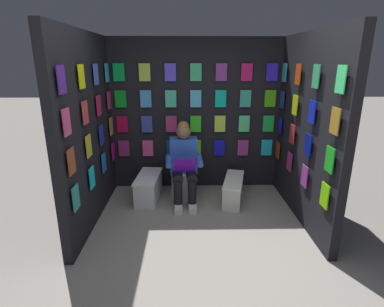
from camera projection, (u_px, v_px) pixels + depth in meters
ground_plane at (202, 263)px, 3.15m from camera, size 30.00×30.00×0.00m
display_wall_back at (196, 115)px, 4.81m from camera, size 2.75×0.14×2.37m
display_wall_left at (307, 130)px, 3.81m from camera, size 0.14×2.05×2.37m
display_wall_right at (88, 131)px, 3.76m from camera, size 0.14×2.05×2.37m
toilet at (184, 175)px, 4.68m from camera, size 0.41×0.56×0.77m
person_reading at (184, 163)px, 4.38m from camera, size 0.54×0.70×1.19m
comic_longbox_near at (149, 187)px, 4.56m from camera, size 0.37×0.76×0.39m
comic_longbox_far at (233, 190)px, 4.52m from camera, size 0.44×0.84×0.35m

